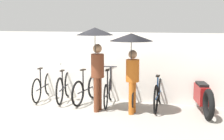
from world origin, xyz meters
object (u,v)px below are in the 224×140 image
at_px(parked_bicycle_1, 64,87).
at_px(parked_bicycle_4, 133,92).
at_px(pedestrian_center, 132,51).
at_px(parked_bicycle_5, 158,94).
at_px(motorcycle, 202,95).
at_px(pedestrian_leading, 96,48).
at_px(parked_bicycle_2, 86,89).
at_px(parked_bicycle_3, 108,91).
at_px(parked_bicycle_0, 43,86).

distance_m(parked_bicycle_1, parked_bicycle_4, 2.01).
bearing_deg(pedestrian_center, parked_bicycle_5, -122.65).
bearing_deg(motorcycle, pedestrian_center, 102.28).
relative_size(pedestrian_center, motorcycle, 0.93).
relative_size(pedestrian_leading, pedestrian_center, 1.07).
bearing_deg(pedestrian_leading, pedestrian_center, -174.18).
xyz_separation_m(pedestrian_center, motorcycle, (1.61, 0.78, -1.14)).
bearing_deg(pedestrian_leading, parked_bicycle_5, -146.56).
bearing_deg(pedestrian_center, parked_bicycle_2, -26.20).
distance_m(parked_bicycle_1, parked_bicycle_3, 1.34).
relative_size(parked_bicycle_1, parked_bicycle_3, 1.07).
bearing_deg(parked_bicycle_1, motorcycle, -102.40).
bearing_deg(pedestrian_leading, parked_bicycle_0, -19.54).
distance_m(parked_bicycle_3, parked_bicycle_4, 0.67).
bearing_deg(parked_bicycle_3, parked_bicycle_1, 77.44).
height_order(parked_bicycle_2, pedestrian_leading, pedestrian_leading).
height_order(parked_bicycle_4, pedestrian_center, pedestrian_center).
relative_size(parked_bicycle_3, pedestrian_center, 0.82).
xyz_separation_m(parked_bicycle_0, pedestrian_leading, (1.94, -0.83, 1.22)).
height_order(parked_bicycle_5, pedestrian_center, pedestrian_center).
height_order(parked_bicycle_1, pedestrian_center, pedestrian_center).
relative_size(parked_bicycle_3, motorcycle, 0.76).
height_order(parked_bicycle_0, pedestrian_center, pedestrian_center).
relative_size(parked_bicycle_1, parked_bicycle_4, 0.97).
distance_m(parked_bicycle_5, motorcycle, 1.08).
height_order(parked_bicycle_0, motorcycle, parked_bicycle_0).
relative_size(parked_bicycle_0, motorcycle, 0.81).
xyz_separation_m(parked_bicycle_4, pedestrian_leading, (-0.74, -0.83, 1.21)).
bearing_deg(parked_bicycle_2, parked_bicycle_5, -86.59).
xyz_separation_m(parked_bicycle_2, motorcycle, (3.08, -0.01, 0.04)).
height_order(parked_bicycle_4, parked_bicycle_5, parked_bicycle_5).
distance_m(parked_bicycle_1, pedestrian_leading, 1.93).
distance_m(parked_bicycle_0, parked_bicycle_3, 2.01).
distance_m(parked_bicycle_4, pedestrian_leading, 1.64).
bearing_deg(parked_bicycle_2, pedestrian_center, -114.29).
relative_size(parked_bicycle_4, pedestrian_leading, 0.85).
relative_size(parked_bicycle_5, motorcycle, 0.83).
relative_size(parked_bicycle_0, parked_bicycle_5, 0.98).
bearing_deg(parked_bicycle_5, motorcycle, -91.99).
height_order(parked_bicycle_2, parked_bicycle_5, parked_bicycle_5).
bearing_deg(pedestrian_leading, parked_bicycle_2, -50.26).
bearing_deg(parked_bicycle_3, parked_bicycle_2, 75.30).
bearing_deg(parked_bicycle_3, parked_bicycle_0, 78.20).
height_order(parked_bicycle_1, parked_bicycle_4, parked_bicycle_1).
distance_m(parked_bicycle_4, parked_bicycle_5, 0.67).
xyz_separation_m(parked_bicycle_4, pedestrian_center, (0.14, -0.79, 1.17)).
relative_size(parked_bicycle_3, pedestrian_leading, 0.77).
distance_m(parked_bicycle_0, parked_bicycle_2, 1.34).
xyz_separation_m(parked_bicycle_0, pedestrian_center, (2.82, -0.79, 1.18)).
relative_size(pedestrian_leading, motorcycle, 0.99).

